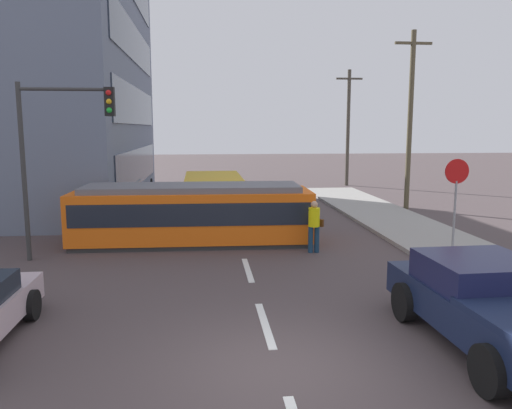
{
  "coord_description": "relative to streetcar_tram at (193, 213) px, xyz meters",
  "views": [
    {
      "loc": [
        -1.19,
        -7.66,
        3.94
      ],
      "look_at": [
        0.41,
        7.71,
        1.6
      ],
      "focal_mm": 35.3,
      "sensor_mm": 36.0,
      "label": 1
    }
  ],
  "objects": [
    {
      "name": "streetcar_tram",
      "position": [
        0.0,
        0.0,
        0.0
      ],
      "size": [
        8.16,
        2.72,
        2.03
      ],
      "color": "orange",
      "rests_on": "ground"
    },
    {
      "name": "utility_pole_mid",
      "position": [
        10.3,
        6.31,
        3.38
      ],
      "size": [
        1.8,
        0.24,
        8.5
      ],
      "color": "brown",
      "rests_on": "ground"
    },
    {
      "name": "parked_sedan_mid",
      "position": [
        -3.41,
        3.96,
        -0.43
      ],
      "size": [
        2.05,
        4.39,
        1.19
      ],
      "color": "silver",
      "rests_on": "ground"
    },
    {
      "name": "ground_plane",
      "position": [
        1.59,
        0.41,
        -1.05
      ],
      "size": [
        120.0,
        120.0,
        0.0
      ],
      "primitive_type": "plane",
      "color": "#4B3F40"
    },
    {
      "name": "traffic_light_mast",
      "position": [
        -3.82,
        -1.86,
        2.62
      ],
      "size": [
        2.77,
        0.33,
        5.27
      ],
      "color": "#333333",
      "rests_on": "ground"
    },
    {
      "name": "utility_pole_far",
      "position": [
        10.31,
        16.8,
        3.07
      ],
      "size": [
        1.8,
        0.24,
        7.87
      ],
      "color": "#4A443B",
      "rests_on": "ground"
    },
    {
      "name": "stop_sign",
      "position": [
        8.13,
        -2.58,
        1.14
      ],
      "size": [
        0.76,
        0.07,
        2.88
      ],
      "color": "gray",
      "rests_on": "sidewalk_curb_right"
    },
    {
      "name": "city_bus",
      "position": [
        0.82,
        5.45,
        -0.01
      ],
      "size": [
        2.59,
        5.6,
        1.81
      ],
      "color": "gold",
      "rests_on": "ground"
    },
    {
      "name": "pedestrian_crossing",
      "position": [
        3.88,
        -1.8,
        -0.11
      ],
      "size": [
        0.51,
        0.36,
        1.67
      ],
      "color": "#17334E",
      "rests_on": "ground"
    },
    {
      "name": "lane_stripe_3",
      "position": [
        1.59,
        6.0,
        -1.05
      ],
      "size": [
        0.16,
        2.4,
        0.01
      ],
      "primitive_type": "cube",
      "color": "silver",
      "rests_on": "ground"
    },
    {
      "name": "sidewalk_curb_right",
      "position": [
        8.39,
        -3.59,
        -0.98
      ],
      "size": [
        3.2,
        36.0,
        0.14
      ],
      "primitive_type": "cube",
      "color": "gray",
      "rests_on": "ground"
    },
    {
      "name": "pickup_truck_parked",
      "position": [
        5.53,
        -9.11,
        -0.25
      ],
      "size": [
        2.38,
        5.05,
        1.55
      ],
      "color": "#17213F",
      "rests_on": "ground"
    },
    {
      "name": "lane_stripe_1",
      "position": [
        1.59,
        -7.59,
        -1.05
      ],
      "size": [
        0.16,
        2.4,
        0.01
      ],
      "primitive_type": "cube",
      "color": "silver",
      "rests_on": "ground"
    },
    {
      "name": "parked_sedan_furthest",
      "position": [
        -4.11,
        15.32,
        -0.42
      ],
      "size": [
        2.16,
        4.51,
        1.19
      ],
      "color": "black",
      "rests_on": "ground"
    },
    {
      "name": "lane_stripe_4",
      "position": [
        1.59,
        12.0,
        -1.05
      ],
      "size": [
        0.16,
        2.4,
        0.01
      ],
      "primitive_type": "cube",
      "color": "silver",
      "rests_on": "ground"
    },
    {
      "name": "parked_sedan_far",
      "position": [
        -3.88,
        9.78,
        -0.43
      ],
      "size": [
        2.14,
        4.32,
        1.19
      ],
      "color": "navy",
      "rests_on": "ground"
    },
    {
      "name": "lane_stripe_2",
      "position": [
        1.59,
        -3.59,
        -1.05
      ],
      "size": [
        0.16,
        2.4,
        0.01
      ],
      "primitive_type": "cube",
      "color": "silver",
      "rests_on": "ground"
    }
  ]
}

